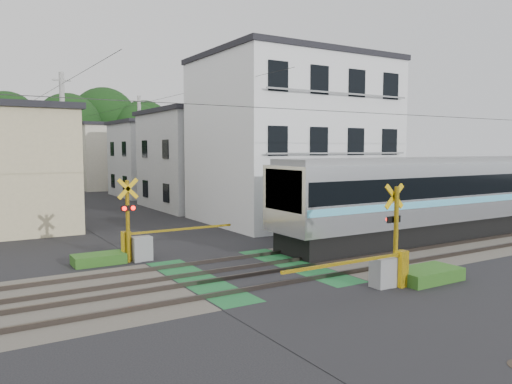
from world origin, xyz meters
TOP-DOWN VIEW (x-y plane):
  - ground at (0.00, 0.00)m, footprint 120.00×120.00m
  - track_bed at (0.00, 0.00)m, footprint 120.00×120.00m
  - crossing_signal_near at (2.59, -3.65)m, footprint 4.74×0.65m
  - crossing_signal_far at (-2.59, 3.65)m, footprint 4.74×0.65m
  - apartment_block at (8.50, 9.49)m, footprint 10.20×8.36m
  - houses_row at (0.25, 25.92)m, footprint 22.07×31.35m
  - tree_hill at (-0.15, 48.97)m, footprint 40.00×13.53m
  - catenary at (6.00, 0.03)m, footprint 60.00×5.04m
  - utility_poles at (-1.05, 23.01)m, footprint 7.90×42.00m
  - pedestrian at (-0.19, 34.57)m, footprint 0.75×0.61m
  - weed_patches at (1.76, -0.09)m, footprint 10.25×8.80m

SIDE VIEW (x-z plane):
  - ground at x=0.00m, z-range 0.00..0.00m
  - track_bed at x=0.00m, z-range -0.03..0.11m
  - weed_patches at x=1.76m, z-range -0.02..0.38m
  - crossing_signal_near at x=2.59m, z-range -0.83..2.25m
  - crossing_signal_far at x=-2.59m, z-range -0.83..2.25m
  - pedestrian at x=-0.19m, z-range 0.00..1.77m
  - houses_row at x=0.25m, z-range -0.16..6.64m
  - catenary at x=6.00m, z-range 0.20..7.20m
  - utility_poles at x=-1.05m, z-range 0.08..8.08m
  - apartment_block at x=8.50m, z-range 0.01..9.31m
  - tree_hill at x=-0.15m, z-range -0.13..11.63m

